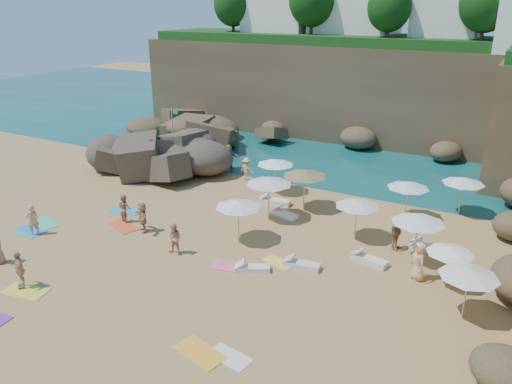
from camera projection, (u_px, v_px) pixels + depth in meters
The scene contains 44 objects.
ground at pixel (194, 240), 25.68m from camera, with size 120.00×120.00×0.00m, color tan.
seawater at pixel (367, 123), 50.24m from camera, with size 120.00×120.00×0.00m, color #0C4751.
cliff_back at pixel (376, 92), 43.82m from camera, with size 44.00×8.00×8.00m, color brown.
rock_promontory at pixel (198, 141), 43.72m from camera, with size 12.00×7.00×2.00m, color brown, non-canonical shape.
clifftop_buildings at pixel (398, 5), 41.45m from camera, with size 28.48×9.48×7.00m.
clifftop_trees at pixel (402, 5), 35.49m from camera, with size 35.60×23.82×4.40m.
marina_masts at pixel (228, 81), 56.58m from camera, with size 3.10×0.10×6.00m.
rock_outcrop at pixel (160, 170), 36.33m from camera, with size 7.47×5.60×2.99m, color brown, non-canonical shape.
flag_pole at pixel (173, 123), 40.19m from camera, with size 0.69×0.18×3.59m.
parasol_0 at pixel (275, 162), 31.40m from camera, with size 2.34×2.34×2.21m.
parasol_1 at pixel (269, 181), 27.46m from camera, with size 2.59×2.59×2.45m.
parasol_2 at pixel (464, 181), 28.11m from camera, with size 2.35×2.35×2.22m.
parasol_3 at pixel (357, 203), 25.14m from camera, with size 2.27×2.27×2.15m.
parasol_4 at pixel (408, 185), 27.56m from camera, with size 2.30×2.30×2.17m.
parasol_5 at pixel (238, 204), 24.88m from camera, with size 2.34×2.34×2.21m.
parasol_6 at pixel (305, 173), 28.76m from camera, with size 2.57×2.57×2.43m.
parasol_7 at pixel (418, 219), 22.88m from camera, with size 2.47×2.47×2.34m.
parasol_8 at pixel (450, 250), 20.90m from camera, with size 1.99×1.99×1.89m.
parasol_11 at pixel (469, 273), 18.70m from camera, with size 2.26×2.26×2.14m.
lounger_0 at pixel (275, 202), 30.18m from camera, with size 1.93×0.64×0.30m, color white.
lounger_1 at pixel (285, 214), 28.44m from camera, with size 1.61×0.54×0.25m, color white.
lounger_2 at pixel (430, 248), 24.48m from camera, with size 1.90×0.63×0.30m, color white.
lounger_3 at pixel (302, 265), 22.95m from camera, with size 1.72×0.57×0.27m, color silver.
lounger_4 at pixel (369, 260), 23.37m from camera, with size 1.75×0.58×0.27m, color silver.
lounger_5 at pixel (252, 268), 22.67m from camera, with size 1.59×0.53×0.25m, color white.
towel_0 at pixel (31, 230), 26.72m from camera, with size 1.72×0.86×0.03m, color blue.
towel_3 at pixel (27, 233), 26.37m from camera, with size 1.58×0.79×0.03m, color #32B05F.
towel_4 at pixel (25, 291), 21.07m from camera, with size 1.90×0.95×0.03m, color yellow.
towel_7 at pixel (123, 226), 27.18m from camera, with size 1.92×0.96×0.03m, color #EB4A29.
towel_8 at pixel (125, 211), 29.18m from camera, with size 1.88×0.94×0.03m, color #2994DC.
towel_9 at pixel (230, 266), 23.08m from camera, with size 1.86×0.93×0.03m, color #FF6380.
towel_10 at pixel (200, 352), 17.41m from camera, with size 1.90×0.95×0.03m, color #FFA828.
towel_11 at pixel (45, 223), 27.59m from camera, with size 1.85×0.92×0.03m, color #39C775.
towel_12 at pixel (279, 262), 23.43m from camera, with size 1.56×0.78×0.03m, color yellow.
towel_13 at pixel (229, 357), 17.20m from camera, with size 1.56×0.78×0.03m, color silver.
person_stand_1 at pixel (125, 208), 27.56m from camera, with size 0.77×0.60×1.58m, color tan.
person_stand_2 at pixel (247, 169), 33.93m from camera, with size 1.05×0.43×1.63m, color tan.
person_stand_3 at pixel (397, 232), 24.39m from camera, with size 1.11×0.46×1.90m, color #926E49.
person_stand_4 at pixel (419, 261), 21.72m from camera, with size 0.88×0.48×1.80m, color tan.
person_stand_5 at pixel (229, 157), 36.33m from camera, with size 1.67×0.48×1.80m, color #A58052.
person_stand_6 at pixel (33, 220), 25.98m from camera, with size 0.61×0.40×1.66m, color tan.
person_lie_1 at pixel (22, 283), 21.32m from camera, with size 0.99×1.69×0.41m, color tan.
person_lie_3 at pixel (144, 228), 26.55m from camera, with size 1.49×1.61×0.43m, color tan.
person_lie_5 at pixel (175, 249), 24.10m from camera, with size 0.76×1.56×0.59m, color #DE977E.
Camera 1 is at (13.92, -18.71, 11.48)m, focal length 35.00 mm.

